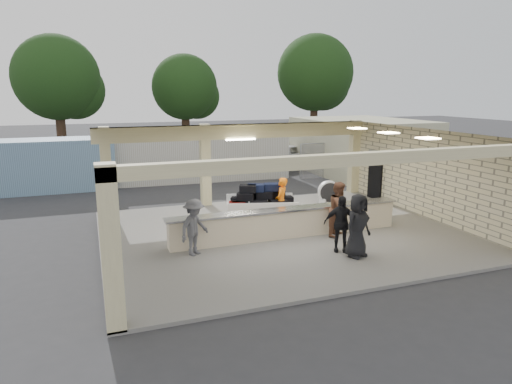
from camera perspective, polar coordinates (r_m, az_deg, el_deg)
name	(u,v)px	position (r m, az deg, el deg)	size (l,w,h in m)	color
ground	(282,235)	(15.95, 3.22, -5.38)	(120.00, 120.00, 0.00)	#2D2D30
pavilion	(280,193)	(16.26, 3.05, -0.09)	(12.01, 10.00, 3.55)	slate
baggage_counter	(288,223)	(15.34, 3.99, -3.83)	(8.20, 0.58, 0.98)	beige
luggage_cart	(260,202)	(16.74, 0.52, -1.20)	(2.85, 2.18, 1.48)	white
drum_fan	(329,192)	(19.75, 9.13, -0.02)	(0.99, 0.57, 1.04)	white
baggage_handler	(281,202)	(16.50, 3.18, -1.22)	(0.64, 0.35, 1.77)	orange
passenger_a	(339,209)	(15.53, 10.36, -2.11)	(0.90, 0.40, 1.85)	brown
passenger_b	(341,224)	(14.08, 10.54, -3.91)	(1.02, 0.37, 1.73)	black
passenger_c	(194,227)	(13.66, -7.73, -4.38)	(1.10, 0.39, 1.71)	#4F5055
passenger_d	(358,226)	(13.70, 12.58, -4.12)	(0.93, 0.38, 1.90)	black
car_white_a	(290,156)	(30.21, 4.29, 4.56)	(2.37, 5.00, 1.43)	white
car_white_b	(370,152)	(32.43, 14.08, 4.82)	(1.76, 4.72, 1.49)	white
car_dark	(254,152)	(31.80, -0.23, 5.07)	(1.59, 4.52, 1.51)	black
container_white	(183,158)	(25.61, -9.08, 4.23)	(11.63, 2.33, 2.52)	beige
container_blue	(9,167)	(25.22, -28.52, 2.77)	(9.85, 2.36, 2.56)	#7096B3
fence	(390,156)	(28.82, 16.44, 4.37)	(12.06, 0.06, 2.03)	gray
tree_left	(61,81)	(38.12, -23.15, 12.62)	(6.60, 6.30, 9.00)	#382619
tree_mid	(188,90)	(40.94, -8.52, 12.52)	(6.00, 5.60, 8.00)	#382619
tree_right	(317,76)	(44.08, 7.66, 14.17)	(7.20, 7.00, 10.00)	#382619
adjacent_building	(360,146)	(28.72, 12.90, 5.64)	(6.00, 8.00, 3.20)	beige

